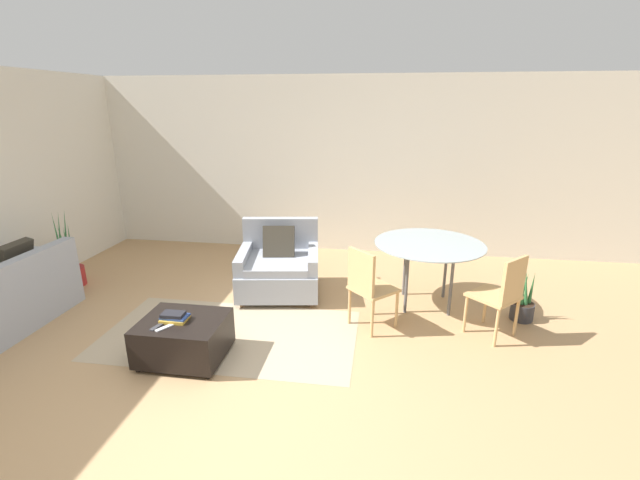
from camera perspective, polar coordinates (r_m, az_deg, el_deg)
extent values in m
plane|color=tan|center=(3.92, -11.20, -19.03)|extent=(20.00, 20.00, 0.00)
cube|color=silver|center=(6.93, -1.28, 9.86)|extent=(12.00, 0.06, 2.75)
cube|color=tan|center=(4.72, -11.86, -12.17)|extent=(2.64, 1.41, 0.00)
cube|color=brown|center=(4.29, -14.44, -15.67)|extent=(2.59, 0.05, 0.00)
cube|color=brown|center=(4.41, -13.64, -14.59)|extent=(2.59, 0.05, 0.00)
cube|color=brown|center=(4.53, -12.90, -13.57)|extent=(2.59, 0.05, 0.00)
cube|color=brown|center=(4.65, -12.20, -12.61)|extent=(2.59, 0.05, 0.00)
cube|color=brown|center=(4.78, -11.54, -11.69)|extent=(2.59, 0.05, 0.00)
cube|color=brown|center=(4.91, -10.92, -10.82)|extent=(2.59, 0.05, 0.00)
cube|color=brown|center=(5.04, -10.33, -9.99)|extent=(2.59, 0.05, 0.00)
cube|color=brown|center=(5.17, -9.78, -9.21)|extent=(2.59, 0.05, 0.00)
cube|color=#999EA8|center=(5.32, -36.18, -4.65)|extent=(0.14, 1.85, 0.40)
cube|color=#999EA8|center=(6.18, -33.10, -2.07)|extent=(0.81, 0.12, 0.26)
cube|color=#383328|center=(5.77, -35.54, -2.17)|extent=(0.19, 0.40, 0.41)
cube|color=#999EA8|center=(5.47, -5.49, -4.95)|extent=(1.12, 1.08, 0.32)
cube|color=#999EA8|center=(5.36, -5.59, -3.03)|extent=(0.87, 0.93, 0.10)
cube|color=#999EA8|center=(5.72, -5.26, 0.48)|extent=(1.00, 0.27, 0.51)
cube|color=#999EA8|center=(5.44, -10.14, -2.37)|extent=(0.25, 0.88, 0.20)
cube|color=#999EA8|center=(5.36, -0.93, -2.39)|extent=(0.25, 0.88, 0.20)
cylinder|color=brown|center=(5.25, -10.36, -8.48)|extent=(0.05, 0.05, 0.06)
cylinder|color=brown|center=(5.17, -1.17, -8.59)|extent=(0.05, 0.05, 0.06)
cylinder|color=brown|center=(5.96, -9.10, -5.16)|extent=(0.05, 0.05, 0.06)
cylinder|color=brown|center=(5.89, -1.06, -5.21)|extent=(0.05, 0.05, 0.06)
cube|color=#383328|center=(5.43, -5.51, -0.20)|extent=(0.42, 0.28, 0.41)
cube|color=black|center=(4.33, -17.69, -12.25)|extent=(0.77, 0.64, 0.36)
cylinder|color=black|center=(4.38, -23.11, -15.58)|extent=(0.04, 0.04, 0.04)
cylinder|color=black|center=(4.10, -14.70, -17.13)|extent=(0.04, 0.04, 0.04)
cylinder|color=black|center=(4.78, -19.75, -12.26)|extent=(0.04, 0.04, 0.04)
cylinder|color=black|center=(4.52, -12.00, -13.37)|extent=(0.04, 0.04, 0.04)
cube|color=gold|center=(4.25, -18.81, -9.94)|extent=(0.24, 0.18, 0.03)
cube|color=#2D478C|center=(4.23, -18.78, -9.64)|extent=(0.24, 0.16, 0.02)
cube|color=black|center=(4.22, -19.01, -9.36)|extent=(0.21, 0.13, 0.03)
cube|color=#333338|center=(4.19, -20.90, -10.73)|extent=(0.08, 0.16, 0.01)
cube|color=#B7B7BC|center=(4.15, -20.03, -10.92)|extent=(0.13, 0.16, 0.01)
cylinder|color=maroon|center=(6.62, -30.29, -4.24)|extent=(0.36, 0.36, 0.25)
cylinder|color=black|center=(6.58, -30.44, -3.32)|extent=(0.33, 0.33, 0.02)
cone|color=#2D6B38|center=(6.47, -30.60, -0.86)|extent=(0.05, 0.08, 0.58)
cone|color=#2D6B38|center=(6.52, -30.32, -0.61)|extent=(0.09, 0.06, 0.60)
cone|color=#2D6B38|center=(6.54, -30.77, 0.23)|extent=(0.12, 0.07, 0.79)
cone|color=#2D6B38|center=(6.50, -31.34, -0.05)|extent=(0.04, 0.15, 0.76)
cone|color=#2D6B38|center=(6.44, -31.50, -0.19)|extent=(0.12, 0.08, 0.77)
cone|color=#2D6B38|center=(6.45, -30.89, -0.83)|extent=(0.11, 0.09, 0.61)
cylinder|color=#99A8AD|center=(5.12, 14.38, -0.48)|extent=(1.27, 1.27, 0.01)
cylinder|color=#59595B|center=(5.00, 11.48, -5.48)|extent=(0.04, 0.04, 0.77)
cylinder|color=#59595B|center=(5.05, 17.09, -5.67)|extent=(0.04, 0.04, 0.77)
cylinder|color=#59595B|center=(5.46, 11.26, -3.46)|extent=(0.04, 0.04, 0.77)
cylinder|color=#59595B|center=(5.51, 16.39, -3.66)|extent=(0.04, 0.04, 0.77)
cube|color=tan|center=(4.64, 7.18, -6.47)|extent=(0.59, 0.59, 0.03)
cube|color=tan|center=(4.42, 5.50, -4.25)|extent=(0.29, 0.29, 0.45)
cylinder|color=tan|center=(4.74, 10.19, -9.09)|extent=(0.03, 0.03, 0.42)
cylinder|color=tan|center=(4.96, 7.16, -7.64)|extent=(0.03, 0.03, 0.42)
cylinder|color=tan|center=(4.50, 6.97, -10.40)|extent=(0.03, 0.03, 0.42)
cylinder|color=tan|center=(4.74, 3.96, -8.80)|extent=(0.03, 0.03, 0.42)
cube|color=tan|center=(4.78, 22.10, -6.94)|extent=(0.59, 0.59, 0.03)
cube|color=tan|center=(4.61, 24.43, -4.92)|extent=(0.29, 0.29, 0.45)
cylinder|color=tan|center=(5.10, 21.18, -8.06)|extent=(0.03, 0.03, 0.42)
cylinder|color=tan|center=(4.82, 18.81, -9.32)|extent=(0.03, 0.03, 0.42)
cylinder|color=tan|center=(4.94, 24.70, -9.35)|extent=(0.03, 0.03, 0.42)
cylinder|color=tan|center=(4.65, 22.47, -10.75)|extent=(0.03, 0.03, 0.42)
cylinder|color=#333338|center=(5.37, 25.31, -8.58)|extent=(0.25, 0.25, 0.20)
cylinder|color=black|center=(5.34, 25.44, -7.72)|extent=(0.23, 0.23, 0.02)
cone|color=#2D6B38|center=(5.27, 26.42, -5.71)|extent=(0.05, 0.10, 0.40)
cone|color=#2D6B38|center=(5.30, 25.57, -5.72)|extent=(0.10, 0.05, 0.36)
cone|color=#2D6B38|center=(5.25, 25.42, -5.88)|extent=(0.05, 0.08, 0.36)
cone|color=#2D6B38|center=(5.23, 25.77, -5.62)|extent=(0.09, 0.05, 0.42)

